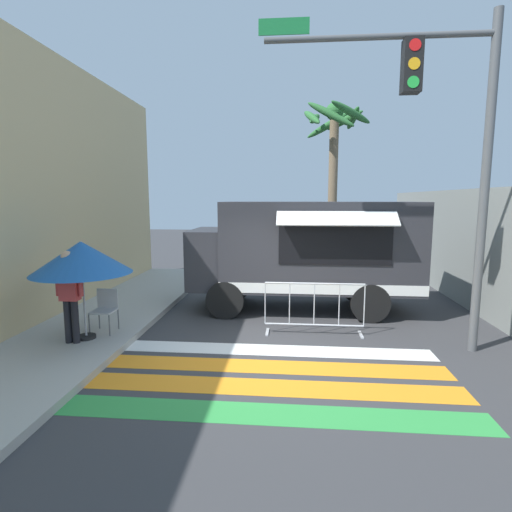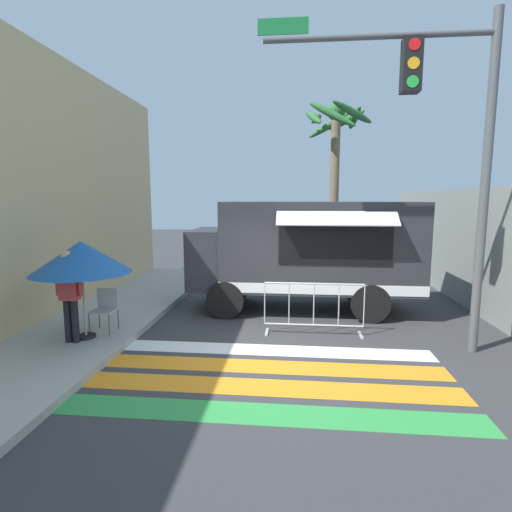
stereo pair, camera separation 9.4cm
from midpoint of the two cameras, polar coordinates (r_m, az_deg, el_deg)
ground_plane at (r=7.64m, az=0.80°, el=-13.70°), size 60.00×60.00×0.00m
sidewalk_left at (r=9.29m, az=-30.46°, el=-10.39°), size 4.40×16.00×0.13m
concrete_wall_right at (r=11.16m, az=30.19°, el=0.39°), size 0.20×16.00×3.11m
crosswalk_painted at (r=6.74m, az=0.06°, el=-16.73°), size 6.40×2.84×0.01m
food_truck at (r=10.22m, az=6.87°, el=1.06°), size 5.66×2.55×2.78m
traffic_signal_pole at (r=8.08m, az=25.41°, el=16.41°), size 4.14×0.29×6.04m
patio_umbrella at (r=8.31m, az=-23.39°, el=-0.20°), size 1.87×1.87×1.91m
folding_chair at (r=8.85m, az=-20.43°, el=-6.69°), size 0.44×0.44×0.86m
vendor_person at (r=8.26m, az=-24.81°, el=-4.47°), size 0.53×0.23×1.76m
barricade_front at (r=8.55m, az=8.56°, el=-7.47°), size 2.09×0.44×1.11m
palm_tree at (r=14.27m, az=11.36°, el=14.66°), size 2.32×2.35×6.06m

